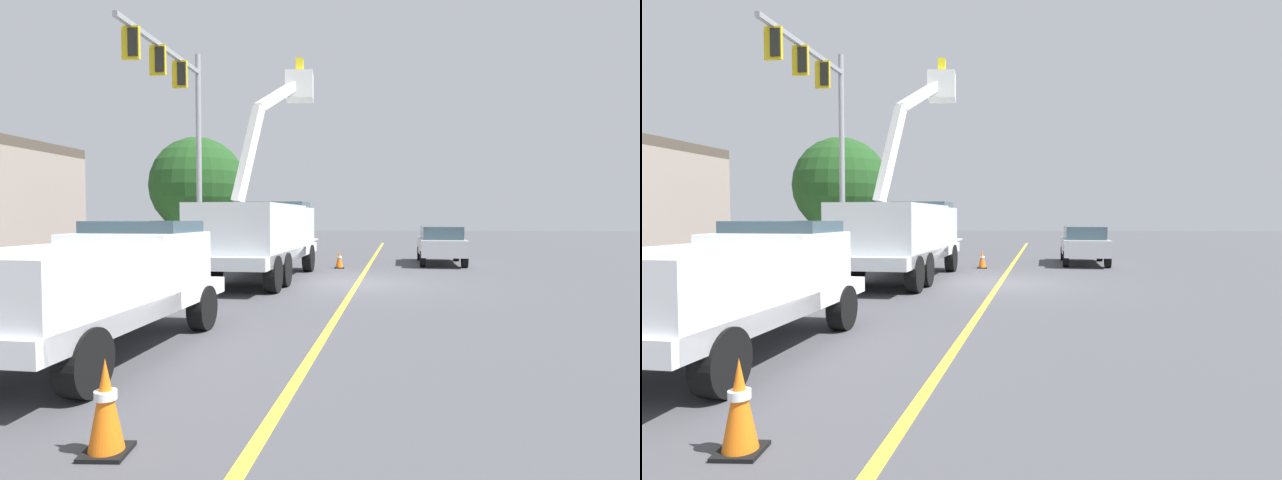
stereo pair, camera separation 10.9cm
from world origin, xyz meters
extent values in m
plane|color=#47474C|center=(0.00, 0.00, 0.00)|extent=(120.00, 120.00, 0.00)
cube|color=#B2ADA3|center=(1.00, 7.73, 0.06)|extent=(59.97, 11.24, 0.12)
cube|color=yellow|center=(0.00, 0.00, 0.00)|extent=(49.61, 6.55, 0.01)
cube|color=silver|center=(0.80, 3.22, 0.90)|extent=(8.45, 3.53, 0.36)
cube|color=silver|center=(3.40, 2.88, 1.67)|extent=(2.90, 2.67, 1.60)
cube|color=#384C56|center=(3.60, 2.86, 2.37)|extent=(2.06, 2.31, 0.64)
cube|color=silver|center=(-0.18, 3.34, 1.62)|extent=(5.52, 3.15, 1.80)
cube|color=white|center=(-1.22, 3.27, 3.99)|extent=(1.22, 0.89, 2.94)
cube|color=white|center=(0.12, 2.46, 6.02)|extent=(2.09, 1.42, 1.45)
cube|color=white|center=(1.03, 1.91, 6.48)|extent=(0.90, 0.90, 0.90)
cube|color=yellow|center=(1.03, 1.91, 7.08)|extent=(0.36, 0.24, 0.60)
cylinder|color=black|center=(3.79, 3.96, 0.52)|extent=(1.07, 0.47, 1.04)
cylinder|color=black|center=(3.50, 1.73, 0.52)|extent=(1.07, 0.47, 1.04)
cylinder|color=black|center=(-0.52, 4.52, 0.52)|extent=(1.07, 0.47, 1.04)
cylinder|color=black|center=(-0.81, 2.29, 0.52)|extent=(1.07, 0.47, 1.04)
cylinder|color=black|center=(-1.83, 4.69, 0.52)|extent=(1.07, 0.47, 1.04)
cylinder|color=black|center=(-2.11, 2.46, 0.52)|extent=(1.07, 0.47, 1.04)
cube|color=white|center=(-8.56, 4.42, 0.75)|extent=(5.82, 2.80, 0.30)
cube|color=white|center=(-7.34, 4.26, 1.30)|extent=(2.25, 2.17, 1.10)
cube|color=#384C56|center=(-7.14, 4.24, 1.78)|extent=(1.56, 1.92, 0.56)
cube|color=white|center=(-9.56, 4.55, 1.15)|extent=(3.60, 2.51, 1.10)
cylinder|color=black|center=(-6.61, 5.12, 0.42)|extent=(0.87, 0.40, 0.84)
cylinder|color=black|center=(-6.85, 3.25, 0.42)|extent=(0.87, 0.40, 0.84)
cylinder|color=black|center=(-10.52, 3.72, 0.42)|extent=(0.87, 0.40, 0.84)
cube|color=silver|center=(6.89, -4.06, 0.79)|extent=(5.00, 2.50, 0.70)
cube|color=#384C56|center=(7.04, -4.08, 1.39)|extent=(3.64, 2.10, 0.60)
cylinder|color=black|center=(5.16, -4.70, 0.34)|extent=(0.71, 0.32, 0.68)
cylinder|color=black|center=(5.38, -3.00, 0.34)|extent=(0.71, 0.32, 0.68)
cylinder|color=black|center=(8.40, -5.12, 0.34)|extent=(0.71, 0.32, 0.68)
cylinder|color=black|center=(8.62, -3.42, 0.34)|extent=(0.71, 0.32, 0.68)
cube|color=black|center=(-11.95, 2.83, 0.02)|extent=(0.40, 0.40, 0.04)
cone|color=orange|center=(-11.95, 2.83, 0.46)|extent=(0.32, 0.32, 0.84)
cylinder|color=white|center=(-11.95, 2.83, 0.54)|extent=(0.20, 0.20, 0.08)
cube|color=black|center=(4.81, 0.52, 0.02)|extent=(0.40, 0.40, 0.04)
cone|color=orange|center=(4.81, 0.52, 0.39)|extent=(0.32, 0.32, 0.69)
cylinder|color=white|center=(4.81, 0.52, 0.45)|extent=(0.20, 0.20, 0.08)
cylinder|color=gray|center=(4.61, 6.25, 4.34)|extent=(0.22, 0.22, 8.68)
cube|color=gray|center=(1.55, 6.65, 7.96)|extent=(6.16, 0.95, 0.16)
cube|color=gold|center=(2.86, 6.48, 7.41)|extent=(0.19, 0.57, 1.00)
cube|color=black|center=(2.85, 6.38, 7.41)|extent=(0.24, 0.34, 0.84)
cube|color=gold|center=(1.11, 6.70, 7.41)|extent=(0.19, 0.57, 1.00)
cube|color=black|center=(1.09, 6.61, 7.41)|extent=(0.24, 0.34, 0.84)
cube|color=gold|center=(-0.65, 6.93, 7.41)|extent=(0.19, 0.57, 1.00)
cube|color=black|center=(-0.66, 6.83, 7.41)|extent=(0.24, 0.34, 0.84)
cylinder|color=brown|center=(8.79, 7.39, 1.00)|extent=(0.32, 0.32, 2.01)
sphere|color=#1E471C|center=(8.79, 7.39, 3.65)|extent=(4.68, 4.68, 4.68)
camera|label=1|loc=(-16.48, 0.79, 2.15)|focal=29.11mm
camera|label=2|loc=(-16.48, 0.68, 2.15)|focal=29.11mm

